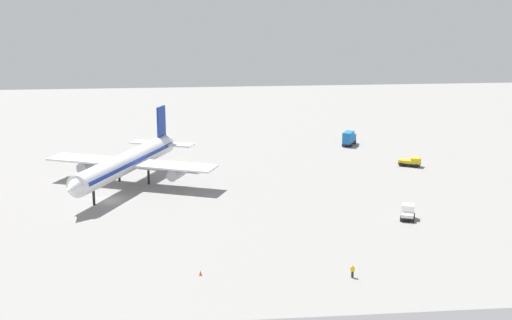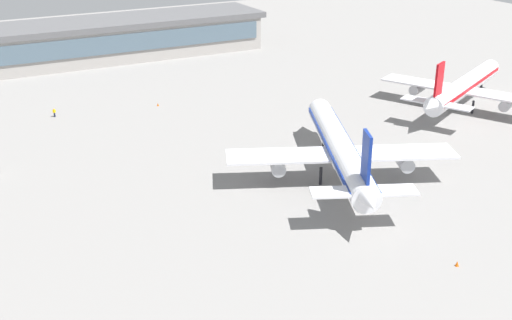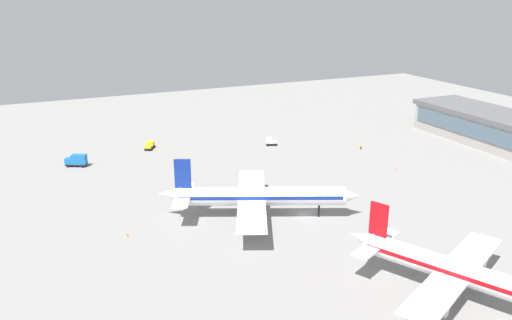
{
  "view_description": "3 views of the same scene",
  "coord_description": "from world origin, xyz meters",
  "px_view_note": "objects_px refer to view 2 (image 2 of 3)",
  "views": [
    {
      "loc": [
        12.29,
        -124.32,
        36.59
      ],
      "look_at": [
        25.46,
        0.08,
        6.64
      ],
      "focal_mm": 51.56,
      "sensor_mm": 36.0,
      "label": 1
    },
    {
      "loc": [
        53.77,
        80.31,
        39.35
      ],
      "look_at": [
        13.36,
        3.9,
        2.83
      ],
      "focal_mm": 45.08,
      "sensor_mm": 36.0,
      "label": 2
    },
    {
      "loc": [
        -87.77,
        50.29,
        45.18
      ],
      "look_at": [
        26.76,
        -0.97,
        3.7
      ],
      "focal_mm": 36.59,
      "sensor_mm": 36.0,
      "label": 3
    }
  ],
  "objects_px": {
    "airplane_at_gate": "(340,148)",
    "airplane_taxiing": "(464,86)",
    "safety_cone_near_gate": "(457,264)",
    "safety_cone_mid_apron": "(158,104)",
    "ground_crew_worker": "(54,113)"
  },
  "relations": [
    {
      "from": "airplane_at_gate",
      "to": "airplane_taxiing",
      "type": "height_order",
      "value": "airplane_at_gate"
    },
    {
      "from": "airplane_taxiing",
      "to": "safety_cone_mid_apron",
      "type": "bearing_deg",
      "value": 124.35
    },
    {
      "from": "ground_crew_worker",
      "to": "airplane_taxiing",
      "type": "bearing_deg",
      "value": -123.39
    },
    {
      "from": "ground_crew_worker",
      "to": "safety_cone_near_gate",
      "type": "relative_size",
      "value": 2.78
    },
    {
      "from": "airplane_at_gate",
      "to": "safety_cone_near_gate",
      "type": "relative_size",
      "value": 65.51
    },
    {
      "from": "airplane_at_gate",
      "to": "safety_cone_near_gate",
      "type": "bearing_deg",
      "value": -160.79
    },
    {
      "from": "safety_cone_near_gate",
      "to": "safety_cone_mid_apron",
      "type": "xyz_separation_m",
      "value": [
        9.95,
        -71.17,
        0.0
      ]
    },
    {
      "from": "airplane_taxiing",
      "to": "safety_cone_mid_apron",
      "type": "xyz_separation_m",
      "value": [
        51.93,
        -28.76,
        -4.03
      ]
    },
    {
      "from": "ground_crew_worker",
      "to": "safety_cone_mid_apron",
      "type": "distance_m",
      "value": 19.57
    },
    {
      "from": "airplane_at_gate",
      "to": "ground_crew_worker",
      "type": "relative_size",
      "value": 23.54
    },
    {
      "from": "ground_crew_worker",
      "to": "safety_cone_mid_apron",
      "type": "height_order",
      "value": "ground_crew_worker"
    },
    {
      "from": "airplane_at_gate",
      "to": "ground_crew_worker",
      "type": "bearing_deg",
      "value": 57.02
    },
    {
      "from": "airplane_at_gate",
      "to": "airplane_taxiing",
      "type": "relative_size",
      "value": 1.08
    },
    {
      "from": "safety_cone_near_gate",
      "to": "ground_crew_worker",
      "type": "bearing_deg",
      "value": -68.37
    },
    {
      "from": "safety_cone_mid_apron",
      "to": "airplane_taxiing",
      "type": "bearing_deg",
      "value": 151.03
    }
  ]
}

